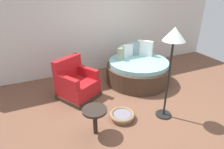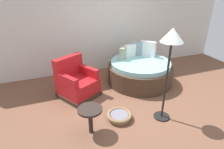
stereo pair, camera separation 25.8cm
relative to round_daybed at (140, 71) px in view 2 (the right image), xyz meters
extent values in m
cube|color=brown|center=(-0.56, -0.95, -0.32)|extent=(8.00, 8.00, 0.02)
cube|color=silver|center=(-0.56, 1.27, 1.19)|extent=(8.00, 0.12, 3.01)
cylinder|color=#473323|center=(0.00, -0.01, -0.07)|extent=(1.72, 1.72, 0.49)
cylinder|color=#8CC6CC|center=(0.00, -0.01, 0.23)|extent=(1.59, 1.59, 0.12)
cube|color=white|center=(0.38, 0.28, 0.51)|extent=(0.36, 0.41, 0.43)
cube|color=gray|center=(0.10, 0.45, 0.49)|extent=(0.41, 0.20, 0.39)
cube|color=white|center=(-0.13, 0.40, 0.47)|extent=(0.37, 0.22, 0.35)
cube|color=#93A37F|center=(-0.37, 0.31, 0.46)|extent=(0.31, 0.33, 0.33)
cube|color=#38281E|center=(-1.73, -0.17, -0.26)|extent=(1.09, 1.09, 0.10)
cube|color=red|center=(-1.73, -0.17, -0.04)|extent=(1.04, 1.04, 0.34)
cube|color=red|center=(-1.88, 0.10, 0.38)|extent=(0.74, 0.52, 0.50)
cube|color=red|center=(-2.00, -0.33, 0.24)|extent=(0.44, 0.65, 0.22)
cube|color=red|center=(-1.45, -0.01, 0.24)|extent=(0.44, 0.65, 0.22)
cylinder|color=#8E704C|center=(-1.15, -1.33, -0.28)|extent=(0.44, 0.44, 0.06)
torus|color=#8E704C|center=(-1.15, -1.33, -0.22)|extent=(0.51, 0.51, 0.07)
cylinder|color=gray|center=(-1.15, -1.33, -0.23)|extent=(0.36, 0.36, 0.05)
cylinder|color=#2D231E|center=(-1.78, -1.50, -0.07)|extent=(0.08, 0.08, 0.48)
cylinder|color=#2D231E|center=(-1.78, -1.50, 0.19)|extent=(0.44, 0.44, 0.04)
cylinder|color=black|center=(-0.32, -1.58, -0.30)|extent=(0.32, 0.32, 0.03)
cylinder|color=black|center=(-0.32, -1.58, 0.49)|extent=(0.04, 0.04, 1.55)
cone|color=silver|center=(-0.32, -1.58, 1.39)|extent=(0.40, 0.40, 0.24)
camera|label=1|loc=(-2.64, -4.14, 2.18)|focal=31.13mm
camera|label=2|loc=(-2.40, -4.24, 2.18)|focal=31.13mm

